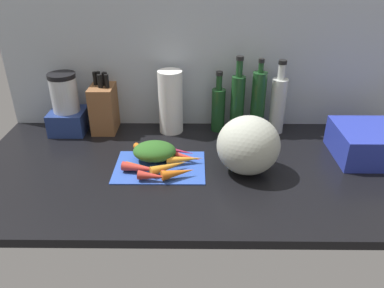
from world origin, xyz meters
TOP-DOWN VIEW (x-y plane):
  - ground_plane at (0.00, 0.00)cm, footprint 170.00×80.00cm
  - wall_back at (0.00, 38.50)cm, footprint 170.00×3.00cm
  - cutting_board at (-16.35, -1.39)cm, footprint 32.92×22.84cm
  - carrot_0 at (-17.84, 7.74)cm, footprint 13.27×11.63cm
  - carrot_1 at (-22.68, 7.51)cm, footprint 10.29×9.60cm
  - carrot_2 at (-9.30, -9.02)cm, footprint 12.30×7.43cm
  - carrot_3 at (-6.88, 2.79)cm, footprint 11.80×6.94cm
  - carrot_4 at (-20.40, -5.25)cm, footprint 16.83×7.35cm
  - carrot_5 at (-12.67, -4.77)cm, footprint 14.12×9.87cm
  - carrot_6 at (-17.86, -11.04)cm, footprint 10.70×4.72cm
  - carrot_7 at (-20.90, -6.32)cm, footprint 17.63×6.95cm
  - carrot_8 at (-11.41, 7.83)cm, footprint 16.11×8.11cm
  - carrot_9 at (-7.24, 0.64)cm, footprint 13.86×4.97cm
  - carrot_greens_pile at (-18.61, 3.35)cm, footprint 16.09×12.38cm
  - winter_squash at (15.10, -3.58)cm, footprint 22.16×20.39cm
  - knife_block at (-42.69, 30.89)cm, footprint 10.01×15.24cm
  - blender_appliance at (-58.25, 28.75)cm, footprint 14.88×14.88cm
  - paper_towel_roll at (-13.92, 29.50)cm, footprint 10.23×10.23cm
  - bottle_0 at (6.42, 30.69)cm, footprint 5.86×5.86cm
  - bottle_1 at (14.31, 29.14)cm, footprint 5.82×5.82cm
  - bottle_2 at (22.96, 29.04)cm, footprint 6.04×6.04cm
  - bottle_3 at (31.48, 29.31)cm, footprint 6.51×6.51cm
  - dish_rack at (62.79, 7.53)cm, footprint 25.96×24.75cm

SIDE VIEW (x-z plane):
  - ground_plane at x=0.00cm, z-range -3.00..0.00cm
  - cutting_board at x=-16.35cm, z-range 0.00..0.80cm
  - carrot_0 at x=-17.84cm, z-range 0.80..2.96cm
  - carrot_4 at x=-20.40cm, z-range 0.80..3.16cm
  - carrot_3 at x=-6.88cm, z-range 0.80..3.45cm
  - carrot_1 at x=-22.68cm, z-range 0.80..3.51cm
  - carrot_8 at x=-11.41cm, z-range 0.80..3.57cm
  - carrot_9 at x=-7.24cm, z-range 0.80..3.93cm
  - carrot_6 at x=-17.86cm, z-range 0.80..4.12cm
  - carrot_7 at x=-20.90cm, z-range 0.80..4.19cm
  - carrot_5 at x=-12.67cm, z-range 0.80..4.22cm
  - carrot_2 at x=-9.30cm, z-range 0.80..4.39cm
  - carrot_greens_pile at x=-18.61cm, z-range 0.80..7.61cm
  - dish_rack at x=62.79cm, z-range 0.00..11.80cm
  - bottle_0 at x=6.42cm, z-range -2.89..23.53cm
  - knife_block at x=-42.69cm, z-range -2.34..23.25cm
  - winter_squash at x=15.10cm, z-range 0.00..21.12cm
  - blender_appliance at x=-58.25cm, z-range -1.80..24.22cm
  - bottle_3 at x=31.48cm, z-range -2.86..28.76cm
  - paper_towel_roll at x=-13.92cm, z-range 0.00..26.99cm
  - bottle_1 at x=14.31cm, z-range -2.99..30.22cm
  - bottle_2 at x=22.96cm, z-range -2.37..29.91cm
  - wall_back at x=0.00cm, z-range 0.00..60.00cm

